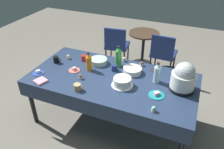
{
  "coord_description": "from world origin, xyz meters",
  "views": [
    {
      "loc": [
        0.94,
        -2.24,
        2.36
      ],
      "look_at": [
        0.0,
        0.0,
        0.8
      ],
      "focal_mm": 35.39,
      "sensor_mm": 36.0,
      "label": 1
    }
  ],
  "objects": [
    {
      "name": "cupcake_rose",
      "position": [
        0.66,
        -0.43,
        0.78
      ],
      "size": [
        0.05,
        0.05,
        0.07
      ],
      "color": "beige",
      "rests_on": "potluck_table"
    },
    {
      "name": "cupcake_mint",
      "position": [
        -0.81,
        0.22,
        0.78
      ],
      "size": [
        0.05,
        0.05,
        0.07
      ],
      "color": "beige",
      "rests_on": "potluck_table"
    },
    {
      "name": "cupcake_cocoa",
      "position": [
        0.27,
        0.45,
        0.78
      ],
      "size": [
        0.05,
        0.05,
        0.07
      ],
      "color": "beige",
      "rests_on": "potluck_table"
    },
    {
      "name": "coffee_mug_red",
      "position": [
        -0.56,
        0.26,
        0.79
      ],
      "size": [
        0.11,
        0.07,
        0.09
      ],
      "color": "#B2231E",
      "rests_on": "potluck_table"
    },
    {
      "name": "cupcake_vanilla",
      "position": [
        -0.01,
        0.48,
        0.78
      ],
      "size": [
        0.05,
        0.05,
        0.07
      ],
      "color": "beige",
      "rests_on": "potluck_table"
    },
    {
      "name": "potluck_table",
      "position": [
        0.0,
        0.0,
        0.69
      ],
      "size": [
        2.2,
        1.1,
        0.75
      ],
      "color": "navy",
      "rests_on": "ground"
    },
    {
      "name": "ground",
      "position": [
        0.0,
        0.0,
        0.0
      ],
      "size": [
        9.0,
        9.0,
        0.0
      ],
      "primitive_type": "plane",
      "color": "slate"
    },
    {
      "name": "glass_salad_bowl",
      "position": [
        -0.33,
        0.28,
        0.79
      ],
      "size": [
        0.25,
        0.25,
        0.07
      ],
      "primitive_type": "cylinder",
      "color": "#B2C6BC",
      "rests_on": "potluck_table"
    },
    {
      "name": "dessert_plate_coral",
      "position": [
        -0.55,
        -0.04,
        0.76
      ],
      "size": [
        0.16,
        0.16,
        0.05
      ],
      "color": "#E07266",
      "rests_on": "potluck_table"
    },
    {
      "name": "paper_napkin_stack",
      "position": [
        -0.81,
        -0.44,
        0.76
      ],
      "size": [
        0.18,
        0.18,
        0.02
      ],
      "primitive_type": "cube",
      "rotation": [
        0.0,
        0.0,
        -0.32
      ],
      "color": "pink",
      "rests_on": "potluck_table"
    },
    {
      "name": "dessert_plate_teal",
      "position": [
        0.63,
        -0.15,
        0.76
      ],
      "size": [
        0.19,
        0.19,
        0.05
      ],
      "color": "teal",
      "rests_on": "potluck_table"
    },
    {
      "name": "dessert_plate_cobalt",
      "position": [
        -0.97,
        -0.29,
        0.76
      ],
      "size": [
        0.16,
        0.16,
        0.05
      ],
      "color": "#2D4CB2",
      "rests_on": "potluck_table"
    },
    {
      "name": "coffee_mug_tan",
      "position": [
        -0.28,
        -0.41,
        0.79
      ],
      "size": [
        0.13,
        0.09,
        0.08
      ],
      "color": "tan",
      "rests_on": "potluck_table"
    },
    {
      "name": "ceramic_snack_bowl",
      "position": [
        0.21,
        0.22,
        0.79
      ],
      "size": [
        0.25,
        0.25,
        0.07
      ],
      "primitive_type": "cylinder",
      "color": "silver",
      "rests_on": "potluck_table"
    },
    {
      "name": "soda_bottle_orange_juice",
      "position": [
        -0.37,
        0.06,
        0.87
      ],
      "size": [
        0.08,
        0.08,
        0.27
      ],
      "color": "orange",
      "rests_on": "potluck_table"
    },
    {
      "name": "slow_cooker",
      "position": [
        0.88,
        0.09,
        0.92
      ],
      "size": [
        0.3,
        0.3,
        0.37
      ],
      "color": "black",
      "rests_on": "potluck_table"
    },
    {
      "name": "maroon_chair_right",
      "position": [
        0.4,
        1.53,
        0.49
      ],
      "size": [
        0.46,
        0.46,
        0.85
      ],
      "color": "navy",
      "rests_on": "ground"
    },
    {
      "name": "cupcake_lemon",
      "position": [
        -0.37,
        -0.18,
        0.78
      ],
      "size": [
        0.05,
        0.05,
        0.07
      ],
      "color": "beige",
      "rests_on": "potluck_table"
    },
    {
      "name": "coffee_mug_black",
      "position": [
        -0.91,
        0.06,
        0.8
      ],
      "size": [
        0.12,
        0.08,
        0.1
      ],
      "color": "black",
      "rests_on": "potluck_table"
    },
    {
      "name": "soda_bottle_lime_soda",
      "position": [
        -0.04,
        0.32,
        0.89
      ],
      "size": [
        0.08,
        0.08,
        0.31
      ],
      "color": "green",
      "rests_on": "potluck_table"
    },
    {
      "name": "round_cafe_table",
      "position": [
        -0.05,
        1.75,
        0.5
      ],
      "size": [
        0.6,
        0.6,
        0.72
      ],
      "color": "#473323",
      "rests_on": "ground"
    },
    {
      "name": "frosted_layer_cake",
      "position": [
        0.19,
        -0.11,
        0.8
      ],
      "size": [
        0.27,
        0.27,
        0.11
      ],
      "color": "silver",
      "rests_on": "potluck_table"
    },
    {
      "name": "maroon_chair_left",
      "position": [
        -0.54,
        1.53,
        0.49
      ],
      "size": [
        0.49,
        0.49,
        0.85
      ],
      "color": "navy",
      "rests_on": "ground"
    },
    {
      "name": "soda_bottle_water",
      "position": [
        0.56,
        0.13,
        0.88
      ],
      "size": [
        0.08,
        0.08,
        0.28
      ],
      "color": "silver",
      "rests_on": "potluck_table"
    },
    {
      "name": "coffee_mug_navy",
      "position": [
        -0.04,
        0.18,
        0.79
      ],
      "size": [
        0.12,
        0.08,
        0.08
      ],
      "color": "navy",
      "rests_on": "potluck_table"
    },
    {
      "name": "dessert_plate_charcoal",
      "position": [
        0.49,
        0.41,
        0.76
      ],
      "size": [
        0.14,
        0.14,
        0.05
      ],
      "color": "#2D2D33",
      "rests_on": "potluck_table"
    }
  ]
}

